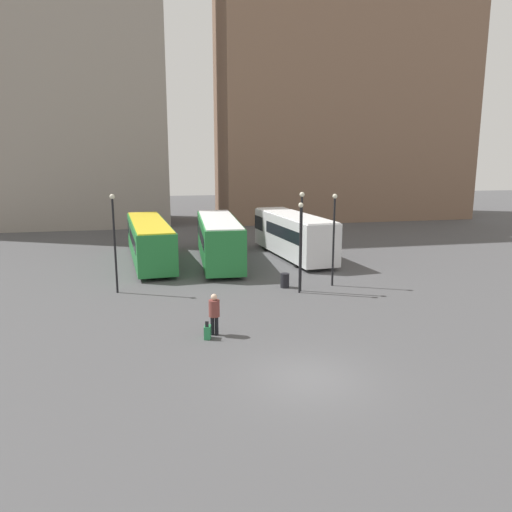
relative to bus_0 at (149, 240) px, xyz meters
The scene contains 13 objects.
ground_plane 21.68m from the bus_0, 75.67° to the right, with size 160.00×160.00×0.00m, color #4C4C4F.
building_block_left 31.25m from the bus_0, 115.34° to the left, with size 25.67×11.14×41.42m.
building_block_right 38.17m from the bus_0, 43.78° to the left, with size 29.77×11.36×43.84m.
bus_0 is the anchor object (origin of this frame).
bus_1 5.10m from the bus_0, 16.52° to the right, with size 3.18×11.22×3.24m.
bus_2 10.69m from the bus_0, ahead, with size 3.70×11.11×3.28m.
traveler 16.24m from the bus_0, 80.49° to the right, with size 0.57×0.57×1.85m.
suitcase 16.61m from the bus_0, 81.90° to the right, with size 0.36×0.48×0.82m.
lamp_post_0 13.14m from the bus_0, 49.77° to the right, with size 0.28×0.28×5.66m.
lamp_post_1 13.27m from the bus_0, 51.27° to the right, with size 0.28×0.28×5.11m.
lamp_post_2 14.16m from the bus_0, 40.92° to the right, with size 0.28×0.28×5.47m.
lamp_post_3 8.51m from the bus_0, 102.79° to the right, with size 0.28×0.28×5.58m.
trash_bin 11.96m from the bus_0, 49.41° to the right, with size 0.52×0.52×0.85m.
Camera 1 is at (-5.18, -15.55, 7.71)m, focal length 35.00 mm.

